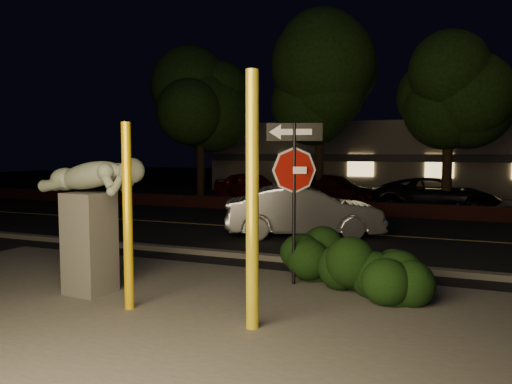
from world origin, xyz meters
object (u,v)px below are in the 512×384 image
at_px(signpost, 294,171).
at_px(sculpture, 91,211).
at_px(yellow_pole_right, 252,202).
at_px(yellow_pole_left, 128,217).
at_px(parked_car_darkred, 333,191).
at_px(parked_car_red, 252,187).
at_px(parked_car_dark, 434,195).
at_px(silver_sedan, 304,211).

xyz_separation_m(signpost, sculpture, (-2.91, -1.78, -0.63)).
height_order(yellow_pole_right, sculpture, yellow_pole_right).
xyz_separation_m(yellow_pole_left, parked_car_darkred, (-0.40, 14.67, -0.72)).
relative_size(parked_car_red, parked_car_darkred, 0.86).
bearing_deg(parked_car_red, yellow_pole_right, -138.37).
relative_size(yellow_pole_right, parked_car_red, 0.85).
distance_m(yellow_pole_left, parked_car_dark, 15.06).
bearing_deg(silver_sedan, sculpture, 143.27).
height_order(signpost, silver_sedan, signpost).
height_order(signpost, sculpture, signpost).
xyz_separation_m(sculpture, parked_car_dark, (4.73, 14.14, -0.73)).
height_order(yellow_pole_left, parked_car_red, yellow_pole_left).
distance_m(sculpture, parked_car_red, 15.72).
xyz_separation_m(parked_car_red, parked_car_dark, (8.21, -1.17, -0.02)).
bearing_deg(silver_sedan, parked_car_dark, -45.65).
height_order(yellow_pole_right, parked_car_dark, yellow_pole_right).
distance_m(silver_sedan, parked_car_darkred, 7.59).
height_order(sculpture, parked_car_red, sculpture).
distance_m(yellow_pole_left, parked_car_red, 16.43).
bearing_deg(yellow_pole_left, silver_sedan, 85.51).
relative_size(sculpture, parked_car_red, 0.56).
xyz_separation_m(sculpture, parked_car_darkred, (0.67, 14.21, -0.72)).
xyz_separation_m(yellow_pole_left, silver_sedan, (0.56, 7.14, -0.68)).
bearing_deg(parked_car_red, yellow_pole_left, -144.77).
height_order(yellow_pole_right, signpost, yellow_pole_right).
relative_size(signpost, parked_car_dark, 0.60).
distance_m(sculpture, parked_car_darkred, 14.24).
bearing_deg(yellow_pole_left, parked_car_darkred, 91.56).
bearing_deg(parked_car_darkred, yellow_pole_left, -168.61).
relative_size(yellow_pole_left, sculpture, 1.23).
relative_size(silver_sedan, parked_car_dark, 0.90).
bearing_deg(parked_car_darkred, yellow_pole_right, -160.89).
bearing_deg(parked_car_red, parked_car_dark, -79.01).
distance_m(parked_car_red, parked_car_dark, 8.30).
bearing_deg(parked_car_dark, yellow_pole_right, 166.39).
distance_m(yellow_pole_right, parked_car_dark, 14.78).
bearing_deg(signpost, parked_car_red, 98.19).
distance_m(silver_sedan, parked_car_dark, 8.07).
bearing_deg(sculpture, parked_car_dark, 76.16).
bearing_deg(sculpture, parked_car_darkred, 91.98).
bearing_deg(yellow_pole_right, yellow_pole_left, 178.30).
xyz_separation_m(signpost, parked_car_red, (-6.39, 13.53, -1.34)).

